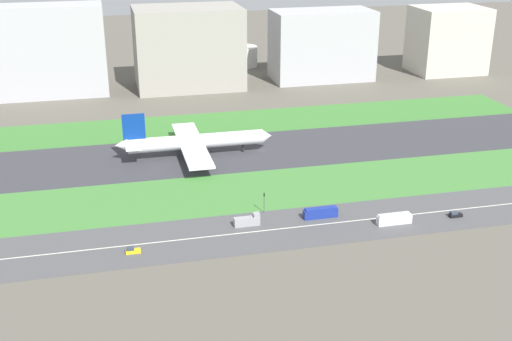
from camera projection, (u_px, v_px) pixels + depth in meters
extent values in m
plane|color=#5B564C|center=(261.00, 150.00, 279.06)|extent=(800.00, 800.00, 0.00)
cube|color=#38383D|center=(261.00, 150.00, 279.04)|extent=(280.00, 46.00, 0.10)
cube|color=#3D7A33|center=(241.00, 122.00, 316.07)|extent=(280.00, 36.00, 0.10)
cube|color=#427F38|center=(288.00, 187.00, 242.01)|extent=(280.00, 36.00, 0.10)
cube|color=#4C4C4F|center=(315.00, 225.00, 213.12)|extent=(280.00, 28.00, 0.10)
cube|color=silver|center=(315.00, 225.00, 213.10)|extent=(266.00, 0.50, 0.01)
cylinder|color=white|center=(196.00, 141.00, 270.76)|extent=(56.00, 6.00, 6.00)
cone|color=white|center=(267.00, 136.00, 277.23)|extent=(4.00, 5.70, 5.70)
cone|color=white|center=(121.00, 145.00, 263.89)|extent=(5.00, 5.40, 5.40)
cube|color=navy|center=(134.00, 127.00, 262.40)|extent=(9.00, 0.80, 11.00)
cube|color=white|center=(132.00, 144.00, 264.79)|extent=(6.00, 16.00, 0.60)
cube|color=white|center=(187.00, 133.00, 284.32)|extent=(10.00, 26.00, 1.00)
cylinder|color=gray|center=(191.00, 142.00, 279.94)|extent=(5.00, 3.20, 3.20)
cube|color=white|center=(197.00, 157.00, 257.23)|extent=(10.00, 26.00, 1.00)
cylinder|color=gray|center=(198.00, 157.00, 263.68)|extent=(5.00, 3.20, 3.20)
cylinder|color=black|center=(243.00, 148.00, 276.70)|extent=(1.00, 1.00, 3.20)
cylinder|color=black|center=(186.00, 150.00, 274.77)|extent=(1.00, 1.00, 3.20)
cylinder|color=black|center=(188.00, 155.00, 268.45)|extent=(1.00, 1.00, 3.20)
cube|color=#99999E|center=(247.00, 221.00, 212.43)|extent=(8.40, 2.50, 2.80)
cube|color=#99999E|center=(256.00, 215.00, 212.37)|extent=(2.00, 2.30, 1.20)
cube|color=navy|center=(320.00, 213.00, 217.80)|extent=(11.60, 2.50, 3.00)
cube|color=navy|center=(321.00, 209.00, 217.17)|extent=(10.80, 2.30, 0.50)
cube|color=silver|center=(394.00, 219.00, 213.47)|extent=(11.60, 2.50, 3.00)
cube|color=silver|center=(394.00, 215.00, 212.80)|extent=(10.80, 2.30, 0.50)
cube|color=black|center=(456.00, 215.00, 218.60)|extent=(4.40, 1.80, 1.10)
cube|color=#333D4C|center=(454.00, 213.00, 218.06)|extent=(2.20, 1.66, 0.90)
cube|color=yellow|center=(133.00, 251.00, 195.73)|extent=(4.40, 1.80, 1.10)
cube|color=#333D4C|center=(130.00, 248.00, 195.19)|extent=(2.20, 1.66, 0.90)
cylinder|color=#4C4C51|center=(264.00, 204.00, 220.74)|extent=(0.24, 0.24, 6.00)
cube|color=black|center=(264.00, 195.00, 219.40)|extent=(0.36, 0.36, 1.20)
sphere|color=#19D826|center=(264.00, 194.00, 219.11)|extent=(0.24, 0.24, 0.24)
cube|color=#B2B2B7|center=(49.00, 51.00, 353.60)|extent=(59.78, 25.65, 48.49)
cube|color=#9E998E|center=(188.00, 48.00, 370.53)|extent=(59.53, 38.37, 45.03)
cube|color=#B2B2B7|center=(322.00, 45.00, 388.46)|extent=(58.70, 29.52, 40.62)
cube|color=beige|center=(447.00, 40.00, 406.26)|extent=(42.18, 32.68, 39.81)
cylinder|color=silver|center=(240.00, 56.00, 425.69)|extent=(22.23, 22.23, 12.72)
cylinder|color=silver|center=(292.00, 50.00, 432.40)|extent=(16.35, 16.35, 17.33)
cylinder|color=silver|center=(328.00, 50.00, 438.25)|extent=(17.96, 17.96, 14.74)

